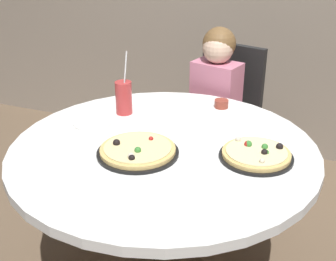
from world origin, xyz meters
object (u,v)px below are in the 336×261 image
(diner_child, at_px, (208,133))
(dining_table, at_px, (164,165))
(sauce_bowl, at_px, (221,104))
(plate_small, at_px, (93,123))
(soda_cup, at_px, (124,98))
(chair_wooden, at_px, (223,116))
(pizza_veggie, at_px, (138,151))
(pizza_cheese, at_px, (256,154))

(diner_child, bearing_deg, dining_table, -88.57)
(sauce_bowl, bearing_deg, plate_small, -140.63)
(dining_table, xyz_separation_m, soda_cup, (-0.31, 0.25, 0.17))
(diner_child, height_order, sauce_bowl, diner_child)
(diner_child, relative_size, soda_cup, 3.53)
(diner_child, distance_m, plate_small, 0.78)
(chair_wooden, relative_size, diner_child, 0.88)
(dining_table, relative_size, sauce_bowl, 18.36)
(dining_table, xyz_separation_m, diner_child, (-0.02, 0.72, -0.18))
(pizza_veggie, bearing_deg, pizza_cheese, 17.75)
(pizza_veggie, relative_size, sauce_bowl, 4.74)
(dining_table, relative_size, plate_small, 7.14)
(pizza_cheese, height_order, soda_cup, soda_cup)
(sauce_bowl, relative_size, plate_small, 0.39)
(chair_wooden, bearing_deg, diner_child, -102.58)
(dining_table, bearing_deg, diner_child, 91.43)
(diner_child, height_order, pizza_veggie, diner_child)
(diner_child, distance_m, pizza_cheese, 0.84)
(dining_table, bearing_deg, sauce_bowl, 77.53)
(chair_wooden, height_order, pizza_veggie, chair_wooden)
(dining_table, height_order, pizza_cheese, pizza_cheese)
(pizza_veggie, bearing_deg, chair_wooden, 84.76)
(soda_cup, bearing_deg, diner_child, 57.93)
(soda_cup, distance_m, sauce_bowl, 0.49)
(sauce_bowl, height_order, plate_small, sauce_bowl)
(pizza_cheese, bearing_deg, dining_table, -174.09)
(pizza_veggie, xyz_separation_m, soda_cup, (-0.24, 0.36, 0.06))
(dining_table, relative_size, pizza_cheese, 4.37)
(pizza_veggie, relative_size, soda_cup, 1.08)
(soda_cup, xyz_separation_m, sauce_bowl, (0.42, 0.24, -0.06))
(diner_child, xyz_separation_m, soda_cup, (-0.29, -0.47, 0.35))
(soda_cup, bearing_deg, sauce_bowl, 30.21)
(pizza_veggie, height_order, sauce_bowl, pizza_veggie)
(pizza_cheese, relative_size, plate_small, 1.63)
(pizza_veggie, bearing_deg, diner_child, 86.38)
(soda_cup, bearing_deg, pizza_veggie, -56.21)
(soda_cup, xyz_separation_m, plate_small, (-0.08, -0.17, -0.08))
(diner_child, relative_size, pizza_veggie, 3.26)
(chair_wooden, bearing_deg, dining_table, -91.38)
(pizza_veggie, height_order, soda_cup, soda_cup)
(soda_cup, bearing_deg, chair_wooden, 62.74)
(soda_cup, bearing_deg, pizza_cheese, -17.27)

